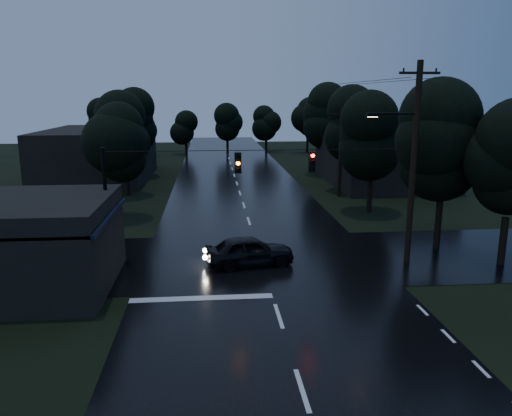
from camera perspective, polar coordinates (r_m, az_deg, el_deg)
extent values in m
plane|color=black|center=(15.42, 5.29, -20.08)|extent=(160.00, 160.00, 0.00)
cube|color=black|center=(43.61, -1.85, 1.68)|extent=(12.00, 120.00, 0.02)
cube|color=black|center=(26.22, 0.53, -5.84)|extent=(60.00, 9.00, 0.02)
cube|color=black|center=(23.55, -23.64, -0.98)|extent=(6.00, 7.00, 0.12)
cube|color=black|center=(22.78, -16.47, -0.86)|extent=(0.30, 7.00, 0.15)
cylinder|color=black|center=(20.48, -18.31, -7.47)|extent=(0.10, 0.10, 3.00)
cylinder|color=black|center=(26.08, -15.43, -2.96)|extent=(0.10, 0.10, 3.00)
cube|color=#FFD666|center=(21.54, -17.23, -3.61)|extent=(0.06, 1.60, 0.50)
cube|color=#FFD666|center=(24.09, -15.95, -1.82)|extent=(0.06, 1.20, 0.50)
cube|color=black|center=(49.94, 14.17, 5.26)|extent=(10.00, 14.00, 4.40)
cube|color=black|center=(54.28, -17.53, 5.95)|extent=(10.00, 16.00, 5.00)
cylinder|color=black|center=(25.97, 17.54, 4.73)|extent=(0.30, 0.30, 10.00)
cube|color=black|center=(25.78, 18.21, 14.46)|extent=(2.00, 0.12, 0.12)
cylinder|color=black|center=(25.36, 15.59, 10.36)|extent=(2.20, 0.10, 0.10)
cube|color=black|center=(25.00, 13.18, 10.34)|extent=(0.60, 0.25, 0.18)
cube|color=#FFB266|center=(25.00, 13.17, 10.11)|extent=(0.45, 0.18, 0.03)
cylinder|color=black|center=(42.39, 9.62, 6.32)|extent=(0.30, 0.30, 7.50)
cube|color=black|center=(42.17, 9.78, 10.57)|extent=(2.00, 0.12, 0.12)
cylinder|color=black|center=(24.83, -16.71, -0.25)|extent=(0.18, 0.18, 6.00)
cylinder|color=black|center=(24.00, 0.80, 6.63)|extent=(15.00, 0.03, 0.03)
cube|color=black|center=(23.97, -2.07, 5.18)|extent=(0.32, 0.25, 1.00)
sphere|color=orange|center=(23.82, -2.05, 5.13)|extent=(0.18, 0.18, 0.18)
cube|color=black|center=(24.44, 6.42, 5.25)|extent=(0.32, 0.25, 1.00)
sphere|color=#FF0C07|center=(24.29, 6.49, 5.20)|extent=(0.18, 0.18, 0.18)
cylinder|color=black|center=(29.44, 20.09, -1.71)|extent=(0.36, 0.36, 2.80)
sphere|color=black|center=(28.83, 20.60, 4.85)|extent=(4.48, 4.48, 4.48)
sphere|color=black|center=(28.71, 20.79, 7.22)|extent=(4.48, 4.48, 4.48)
sphere|color=black|center=(28.63, 20.98, 9.60)|extent=(4.48, 4.48, 4.48)
cylinder|color=black|center=(27.89, 26.39, -3.43)|extent=(0.36, 0.36, 2.45)
sphere|color=black|center=(27.28, 27.00, 2.59)|extent=(3.92, 3.92, 3.92)
sphere|color=black|center=(27.14, 27.22, 4.77)|extent=(3.92, 3.92, 3.92)
cylinder|color=black|center=(36.04, -15.51, 0.86)|extent=(0.36, 0.36, 2.45)
sphere|color=black|center=(35.57, -15.79, 5.55)|extent=(3.92, 3.92, 3.92)
sphere|color=black|center=(35.47, -15.90, 7.23)|extent=(3.92, 3.92, 3.92)
sphere|color=black|center=(35.39, -16.00, 8.92)|extent=(3.92, 3.92, 3.92)
cylinder|color=black|center=(43.88, -14.49, 3.09)|extent=(0.36, 0.36, 2.62)
sphere|color=black|center=(43.48, -14.73, 7.23)|extent=(4.20, 4.20, 4.20)
sphere|color=black|center=(43.40, -14.81, 8.71)|extent=(4.20, 4.20, 4.20)
sphere|color=black|center=(43.34, -14.89, 10.19)|extent=(4.20, 4.20, 4.20)
cylinder|color=black|center=(53.74, -13.48, 4.94)|extent=(0.36, 0.36, 2.80)
sphere|color=black|center=(53.41, -13.67, 8.56)|extent=(4.48, 4.48, 4.48)
sphere|color=black|center=(53.34, -13.73, 9.84)|extent=(4.48, 4.48, 4.48)
sphere|color=black|center=(53.30, -13.80, 11.13)|extent=(4.48, 4.48, 4.48)
cylinder|color=black|center=(37.26, 12.86, 1.52)|extent=(0.36, 0.36, 2.62)
sphere|color=black|center=(36.79, 13.10, 6.39)|extent=(4.20, 4.20, 4.20)
sphere|color=black|center=(36.69, 13.19, 8.14)|extent=(4.20, 4.20, 4.20)
sphere|color=black|center=(36.62, 13.28, 9.89)|extent=(4.20, 4.20, 4.20)
cylinder|color=black|center=(44.95, 10.47, 3.62)|extent=(0.36, 0.36, 2.80)
sphere|color=black|center=(44.55, 10.65, 7.94)|extent=(4.48, 4.48, 4.48)
sphere|color=black|center=(44.48, 10.71, 9.48)|extent=(4.48, 4.48, 4.48)
sphere|color=black|center=(44.43, 10.78, 11.02)|extent=(4.48, 4.48, 4.48)
cylinder|color=black|center=(54.67, 8.28, 5.38)|extent=(0.36, 0.36, 2.97)
sphere|color=black|center=(54.34, 8.40, 9.16)|extent=(4.76, 4.76, 4.76)
sphere|color=black|center=(54.28, 8.45, 10.50)|extent=(4.76, 4.76, 4.76)
sphere|color=black|center=(54.25, 8.49, 11.85)|extent=(4.76, 4.76, 4.76)
imported|color=black|center=(25.07, -0.74, -4.90)|extent=(4.66, 2.49, 1.51)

